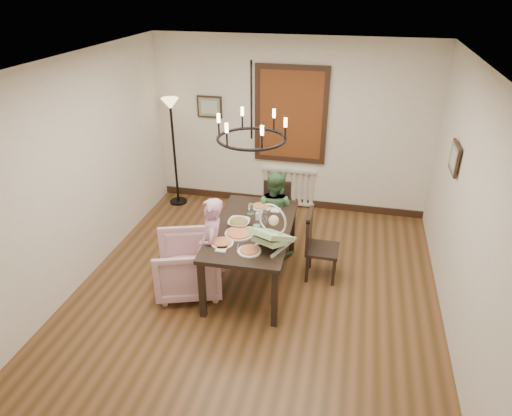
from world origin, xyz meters
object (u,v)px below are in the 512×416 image
at_px(armchair, 188,265).
at_px(baby_bouncer, 271,233).
at_px(chair_far, 275,215).
at_px(floor_lamp, 174,154).
at_px(dining_table, 252,233).
at_px(chair_right, 323,246).
at_px(drinking_glass, 265,222).
at_px(elderly_woman, 212,255).
at_px(seated_man, 274,220).

height_order(armchair, baby_bouncer, baby_bouncer).
bearing_deg(baby_bouncer, chair_far, 121.89).
height_order(baby_bouncer, floor_lamp, floor_lamp).
relative_size(dining_table, baby_bouncer, 3.16).
bearing_deg(baby_bouncer, chair_right, 74.59).
bearing_deg(baby_bouncer, drinking_glass, 133.92).
bearing_deg(armchair, dining_table, 97.35).
bearing_deg(elderly_woman, floor_lamp, -164.00).
bearing_deg(chair_far, elderly_woman, -115.30).
height_order(chair_right, elderly_woman, elderly_woman).
distance_m(chair_far, seated_man, 0.27).
bearing_deg(dining_table, armchair, -155.87).
bearing_deg(dining_table, chair_right, 17.08).
height_order(armchair, elderly_woman, elderly_woman).
bearing_deg(dining_table, elderly_woman, -143.60).
bearing_deg(drinking_glass, armchair, -155.51).
relative_size(chair_far, armchair, 1.13).
distance_m(elderly_woman, floor_lamp, 2.69).
bearing_deg(seated_man, floor_lamp, -15.05).
xyz_separation_m(dining_table, chair_right, (0.87, 0.30, -0.24)).
height_order(dining_table, armchair, dining_table).
distance_m(chair_far, drinking_glass, 1.06).
relative_size(chair_right, elderly_woman, 0.88).
height_order(dining_table, chair_right, chair_right).
height_order(elderly_woman, baby_bouncer, baby_bouncer).
height_order(baby_bouncer, drinking_glass, baby_bouncer).
xyz_separation_m(chair_right, seated_man, (-0.73, 0.47, 0.04)).
bearing_deg(floor_lamp, chair_right, -31.82).
height_order(chair_right, baby_bouncer, baby_bouncer).
bearing_deg(chair_right, dining_table, 109.14).
xyz_separation_m(dining_table, elderly_woman, (-0.42, -0.33, -0.18)).
bearing_deg(armchair, floor_lamp, -173.78).
xyz_separation_m(elderly_woman, baby_bouncer, (0.74, -0.06, 0.44)).
height_order(chair_right, seated_man, seated_man).
xyz_separation_m(seated_man, drinking_glass, (0.02, -0.71, 0.36)).
bearing_deg(chair_far, drinking_glass, -91.28).
distance_m(chair_far, chair_right, 1.05).
xyz_separation_m(armchair, floor_lamp, (-1.07, 2.31, 0.53)).
bearing_deg(elderly_woman, chair_far, 143.42).
height_order(seated_man, drinking_glass, seated_man).
distance_m(chair_right, floor_lamp, 3.17).
height_order(chair_far, drinking_glass, drinking_glass).
bearing_deg(floor_lamp, seated_man, -31.58).
distance_m(dining_table, seated_man, 0.80).
relative_size(dining_table, seated_man, 1.68).
xyz_separation_m(chair_right, baby_bouncer, (-0.55, -0.68, 0.51)).
xyz_separation_m(armchair, drinking_glass, (0.89, 0.41, 0.51)).
bearing_deg(elderly_woman, dining_table, 112.99).
xyz_separation_m(armchair, seated_man, (0.87, 1.12, 0.15)).
height_order(seated_man, baby_bouncer, baby_bouncer).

